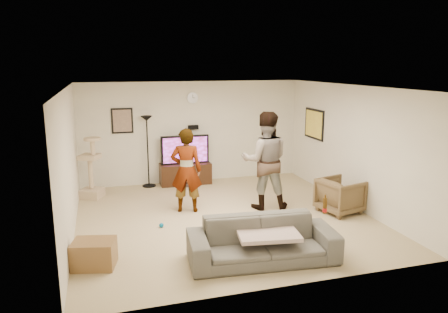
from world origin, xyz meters
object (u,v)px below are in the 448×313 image
object	(u,v)px
armchair	(340,196)
beer_bottle	(325,206)
tv	(185,150)
floor_lamp	(148,152)
person_left	(186,170)
person_right	(265,161)
cat_tree	(90,168)
sofa	(263,240)
side_table	(94,254)
tv_stand	(185,174)

from	to	relation	value
armchair	beer_bottle	bearing A→B (deg)	127.00
tv	floor_lamp	bearing A→B (deg)	177.12
person_left	person_right	distance (m)	1.60
armchair	cat_tree	bearing A→B (deg)	48.94
person_left	cat_tree	bearing A→B (deg)	-22.46
sofa	side_table	size ratio (longest dim) A/B	3.70
person_left	beer_bottle	distance (m)	3.00
person_left	sofa	xyz separation A→B (m)	(0.65, -2.50, -0.52)
tv_stand	armchair	world-z (taller)	armchair
floor_lamp	sofa	xyz separation A→B (m)	(1.18, -4.50, -0.53)
tv_stand	tv	world-z (taller)	tv
tv	floor_lamp	size ratio (longest dim) A/B	0.69
person_left	armchair	xyz separation A→B (m)	(2.92, -0.93, -0.50)
tv_stand	sofa	world-z (taller)	sofa
tv_stand	cat_tree	size ratio (longest dim) A/B	0.91
floor_lamp	person_right	world-z (taller)	person_right
floor_lamp	beer_bottle	xyz separation A→B (m)	(2.20, -4.50, -0.08)
cat_tree	side_table	bearing A→B (deg)	-88.84
armchair	person_right	bearing A→B (deg)	48.16
sofa	beer_bottle	size ratio (longest dim) A/B	8.87
cat_tree	sofa	size ratio (longest dim) A/B	0.62
tv	person_right	distance (m)	2.52
person_right	armchair	bearing A→B (deg)	168.22
sofa	side_table	bearing A→B (deg)	173.51
tv	armchair	bearing A→B (deg)	-48.59
beer_bottle	side_table	distance (m)	3.54
floor_lamp	person_left	world-z (taller)	floor_lamp
floor_lamp	armchair	distance (m)	4.56
tv_stand	cat_tree	world-z (taller)	cat_tree
tv	cat_tree	size ratio (longest dim) A/B	0.86
sofa	floor_lamp	bearing A→B (deg)	110.15
tv_stand	floor_lamp	bearing A→B (deg)	177.12
cat_tree	person_right	distance (m)	3.84
tv	cat_tree	bearing A→B (deg)	-167.26
person_left	side_table	xyz separation A→B (m)	(-1.78, -1.98, -0.65)
beer_bottle	tv	bearing A→B (deg)	106.34
person_right	floor_lamp	bearing A→B (deg)	-31.09
floor_lamp	armchair	xyz separation A→B (m)	(3.45, -2.94, -0.51)
tv	cat_tree	world-z (taller)	cat_tree
armchair	side_table	xyz separation A→B (m)	(-4.70, -1.05, -0.15)
person_right	sofa	xyz separation A→B (m)	(-0.93, -2.26, -0.67)
cat_tree	side_table	distance (m)	3.48
tv_stand	person_right	xyz separation A→B (m)	(1.22, -2.20, 0.74)
sofa	armchair	bearing A→B (deg)	39.99
tv_stand	cat_tree	bearing A→B (deg)	-167.26
person_right	armchair	world-z (taller)	person_right
person_left	armchair	world-z (taller)	person_left
tv_stand	person_right	size ratio (longest dim) A/B	0.62
person_right	side_table	world-z (taller)	person_right
cat_tree	armchair	bearing A→B (deg)	-26.66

